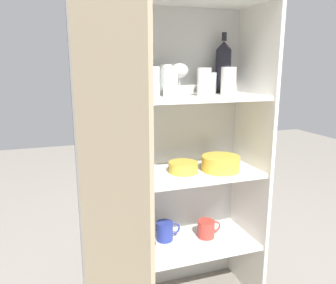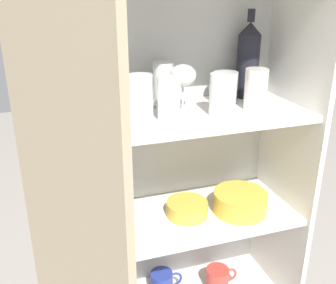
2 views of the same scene
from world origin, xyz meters
TOP-DOWN VIEW (x-y plane):
  - cupboard_back_panel at (0.00, 0.33)m, footprint 0.87×0.02m
  - cupboard_side_left at (-0.43, 0.16)m, footprint 0.02×0.36m
  - cupboard_side_right at (0.43, 0.16)m, footprint 0.02×0.36m
  - shelf_board_lower at (0.00, 0.16)m, footprint 0.84×0.33m
  - shelf_board_middle at (0.00, 0.16)m, footprint 0.84×0.33m
  - shelf_board_upper at (0.00, 0.16)m, footprint 0.84×0.33m
  - cupboard_door at (-0.35, -0.22)m, footprint 0.18×0.41m
  - tumbler_glass_0 at (-0.03, 0.12)m, footprint 0.07×0.07m
  - tumbler_glass_1 at (-0.25, 0.19)m, footprint 0.07×0.07m
  - tumbler_glass_2 at (0.26, 0.13)m, footprint 0.07×0.07m
  - tumbler_glass_3 at (0.13, 0.12)m, footprint 0.06×0.06m
  - tumbler_glass_4 at (0.00, 0.26)m, footprint 0.07×0.07m
  - tumbler_glass_5 at (-0.13, 0.23)m, footprint 0.07×0.07m
  - tumbler_glass_6 at (-0.10, 0.16)m, footprint 0.08×0.08m
  - tumbler_glass_7 at (-0.34, 0.14)m, footprint 0.08×0.08m
  - tumbler_glass_8 at (0.20, 0.23)m, footprint 0.08×0.08m
  - wine_glass_0 at (0.04, 0.19)m, footprint 0.08×0.08m
  - wine_bottle at (0.31, 0.27)m, footprint 0.08×0.08m
  - plate_stack_white at (-0.17, 0.12)m, footprint 0.21×0.21m
  - mixing_bowl_large at (0.23, 0.12)m, footprint 0.18×0.18m
  - serving_bowl_small at (0.05, 0.16)m, footprint 0.14×0.14m
  - coffee_mug_primary at (-0.18, 0.13)m, footprint 0.13×0.09m
  - coffee_mug_extra_1 at (0.19, 0.18)m, footprint 0.13×0.09m
  - coffee_mug_extra_2 at (-0.02, 0.22)m, footprint 0.13×0.09m

SIDE VIEW (x-z plane):
  - shelf_board_lower at x=0.00m, z-range 0.31..0.33m
  - coffee_mug_primary at x=-0.18m, z-range 0.33..0.41m
  - coffee_mug_extra_1 at x=0.19m, z-range 0.33..0.42m
  - coffee_mug_extra_2 at x=-0.02m, z-range 0.33..0.42m
  - shelf_board_middle at x=0.00m, z-range 0.68..0.70m
  - plate_stack_white at x=-0.17m, z-range 0.70..0.75m
  - serving_bowl_small at x=0.05m, z-range 0.71..0.76m
  - cupboard_back_panel at x=0.00m, z-range 0.00..1.48m
  - cupboard_side_left at x=-0.43m, z-range 0.00..1.48m
  - cupboard_side_right at x=0.43m, z-range 0.00..1.48m
  - cupboard_door at x=-0.35m, z-range 0.00..1.48m
  - mixing_bowl_large at x=0.23m, z-range 0.71..0.78m
  - shelf_board_upper at x=0.00m, z-range 1.05..1.07m
  - tumbler_glass_5 at x=-0.13m, z-range 1.07..1.16m
  - tumbler_glass_8 at x=0.20m, z-range 1.07..1.17m
  - tumbler_glass_7 at x=-0.34m, z-range 1.07..1.19m
  - tumbler_glass_1 at x=-0.25m, z-range 1.07..1.19m
  - tumbler_glass_3 at x=0.13m, z-range 1.07..1.19m
  - tumbler_glass_0 at x=-0.03m, z-range 1.07..1.19m
  - tumbler_glass_2 at x=0.26m, z-range 1.07..1.20m
  - tumbler_glass_6 at x=-0.10m, z-range 1.07..1.20m
  - tumbler_glass_4 at x=0.00m, z-range 1.07..1.21m
  - wine_glass_0 at x=0.04m, z-range 1.10..1.25m
  - wine_bottle at x=0.31m, z-range 1.05..1.34m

